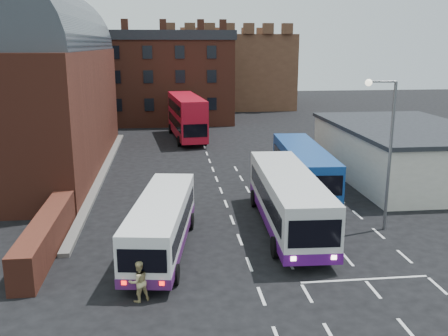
{
  "coord_description": "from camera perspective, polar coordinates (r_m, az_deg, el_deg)",
  "views": [
    {
      "loc": [
        -3.82,
        -23.09,
        10.5
      ],
      "look_at": [
        0.0,
        10.0,
        2.2
      ],
      "focal_mm": 40.0,
      "sensor_mm": 36.0,
      "label": 1
    }
  ],
  "objects": [
    {
      "name": "brick_terrace",
      "position": [
        69.3,
        -8.49,
        9.71
      ],
      "size": [
        22.0,
        10.0,
        11.0
      ],
      "primitive_type": "cube",
      "color": "brown",
      "rests_on": "ground"
    },
    {
      "name": "pedestrian_red",
      "position": [
        23.39,
        -9.68,
        -10.46
      ],
      "size": [
        0.78,
        0.75,
        1.79
      ],
      "primitive_type": "imported",
      "rotation": [
        0.0,
        0.0,
        3.84
      ],
      "color": "#A50A11",
      "rests_on": "ground"
    },
    {
      "name": "bus_white_outbound",
      "position": [
        25.99,
        -7.14,
        -6.0
      ],
      "size": [
        3.86,
        10.58,
        2.82
      ],
      "rotation": [
        0.0,
        0.0,
        -0.15
      ],
      "color": "white",
      "rests_on": "ground"
    },
    {
      "name": "railway_station",
      "position": [
        45.7,
        -21.69,
        9.43
      ],
      "size": [
        12.0,
        28.0,
        16.0
      ],
      "color": "#602B1E",
      "rests_on": "ground"
    },
    {
      "name": "bus_blue",
      "position": [
        36.82,
        9.07,
        0.31
      ],
      "size": [
        3.53,
        11.94,
        3.22
      ],
      "rotation": [
        0.0,
        0.0,
        3.08
      ],
      "color": "navy",
      "rests_on": "ground"
    },
    {
      "name": "castle_keep",
      "position": [
        89.74,
        -0.3,
        11.12
      ],
      "size": [
        22.0,
        22.0,
        12.0
      ],
      "primitive_type": "cube",
      "color": "brown",
      "rests_on": "ground"
    },
    {
      "name": "ground",
      "position": [
        25.65,
        2.6,
        -10.19
      ],
      "size": [
        180.0,
        180.0,
        0.0
      ],
      "primitive_type": "plane",
      "color": "black"
    },
    {
      "name": "cream_building",
      "position": [
        42.42,
        19.92,
        1.8
      ],
      "size": [
        10.4,
        16.4,
        4.25
      ],
      "color": "beige",
      "rests_on": "ground"
    },
    {
      "name": "street_lamp",
      "position": [
        29.29,
        18.01,
        2.92
      ],
      "size": [
        1.76,
        0.44,
        8.66
      ],
      "rotation": [
        0.0,
        0.0,
        -0.11
      ],
      "color": "#5C5D60",
      "rests_on": "ground"
    },
    {
      "name": "bus_white_inbound",
      "position": [
        28.9,
        7.34,
        -3.29
      ],
      "size": [
        3.49,
        12.34,
        3.34
      ],
      "rotation": [
        0.0,
        0.0,
        3.1
      ],
      "color": "silver",
      "rests_on": "ground"
    },
    {
      "name": "bus_red_double",
      "position": [
        56.35,
        -4.3,
        5.89
      ],
      "size": [
        4.03,
        12.41,
        4.88
      ],
      "rotation": [
        0.0,
        0.0,
        3.24
      ],
      "color": "red",
      "rests_on": "ground"
    },
    {
      "name": "forecourt_wall",
      "position": [
        27.61,
        -19.66,
        -7.21
      ],
      "size": [
        1.2,
        10.0,
        1.8
      ],
      "primitive_type": "cube",
      "color": "#602B1E",
      "rests_on": "ground"
    },
    {
      "name": "pedestrian_beige",
      "position": [
        21.59,
        -9.72,
        -12.65
      ],
      "size": [
        1.08,
        0.99,
        1.79
      ],
      "primitive_type": "imported",
      "rotation": [
        0.0,
        0.0,
        3.6
      ],
      "color": "tan",
      "rests_on": "ground"
    }
  ]
}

